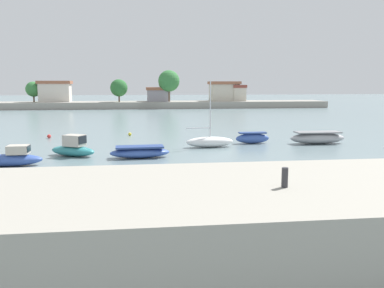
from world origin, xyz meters
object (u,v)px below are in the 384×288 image
at_px(moored_boat_2, 140,152).
at_px(mooring_buoy_1, 49,136).
at_px(moored_boat_0, 10,159).
at_px(mooring_bollard, 285,178).
at_px(moored_boat_1, 73,148).
at_px(moored_boat_3, 210,142).
at_px(moored_boat_5, 317,138).
at_px(mooring_buoy_0, 130,134).
at_px(moored_boat_4, 252,138).

distance_m(moored_boat_2, mooring_buoy_1, 16.06).
bearing_deg(moored_boat_0, mooring_bollard, -52.78).
xyz_separation_m(moored_boat_1, moored_boat_3, (11.61, 3.14, -0.12)).
relative_size(moored_boat_2, moored_boat_5, 0.87).
bearing_deg(mooring_buoy_1, moored_boat_0, -87.88).
distance_m(mooring_bollard, moored_boat_0, 22.20).
bearing_deg(moored_boat_2, moored_boat_5, 15.04).
bearing_deg(moored_boat_5, moored_boat_0, -163.48).
bearing_deg(moored_boat_2, mooring_buoy_0, 92.03).
distance_m(moored_boat_0, moored_boat_1, 5.15).
xyz_separation_m(moored_boat_5, mooring_buoy_0, (-18.17, 8.42, -0.38)).
xyz_separation_m(moored_boat_2, moored_boat_3, (6.34, 4.54, 0.07)).
relative_size(moored_boat_4, mooring_buoy_0, 8.92).
xyz_separation_m(moored_boat_1, moored_boat_5, (22.34, 4.00, -0.06)).
bearing_deg(moored_boat_4, mooring_buoy_1, 161.83).
bearing_deg(moored_boat_5, mooring_buoy_1, 164.89).
height_order(mooring_bollard, moored_boat_1, mooring_bollard).
distance_m(mooring_bollard, mooring_buoy_1, 35.40).
bearing_deg(moored_boat_4, mooring_bollard, -104.31).
xyz_separation_m(moored_boat_2, mooring_buoy_1, (-9.61, 12.86, -0.24)).
bearing_deg(mooring_buoy_0, moored_boat_5, -24.86).
relative_size(moored_boat_0, moored_boat_3, 0.77).
relative_size(moored_boat_5, mooring_buoy_1, 13.30).
relative_size(moored_boat_4, mooring_buoy_1, 8.12).
bearing_deg(moored_boat_5, moored_boat_2, -161.91).
distance_m(moored_boat_1, mooring_buoy_0, 13.11).
bearing_deg(moored_boat_4, mooring_buoy_0, 147.52).
bearing_deg(moored_boat_3, mooring_buoy_1, 149.55).
bearing_deg(mooring_buoy_1, moored_boat_4, -17.59).
height_order(mooring_bollard, moored_boat_3, moored_boat_3).
distance_m(moored_boat_1, moored_boat_2, 5.46).
xyz_separation_m(moored_boat_2, moored_boat_4, (10.87, 6.37, 0.09)).
relative_size(moored_boat_0, moored_boat_4, 1.40).
distance_m(moored_boat_3, moored_boat_5, 10.76).
bearing_deg(moored_boat_1, moored_boat_4, 45.82).
bearing_deg(moored_boat_0, mooring_buoy_0, 62.65).
bearing_deg(moored_boat_5, moored_boat_3, -174.88).
xyz_separation_m(moored_boat_0, moored_boat_5, (26.12, 7.49, 0.04)).
xyz_separation_m(moored_boat_2, mooring_buoy_0, (-1.11, 13.83, -0.26)).
distance_m(moored_boat_0, moored_boat_5, 27.17).
bearing_deg(mooring_buoy_0, mooring_buoy_1, -173.53).
bearing_deg(moored_boat_2, mooring_bollard, -79.39).
bearing_deg(moored_boat_4, moored_boat_0, -157.58).
distance_m(moored_boat_1, moored_boat_4, 16.89).
relative_size(mooring_bollard, moored_boat_3, 0.10).
relative_size(moored_boat_1, moored_boat_5, 0.77).
bearing_deg(moored_boat_1, mooring_bollard, -36.09).
height_order(moored_boat_5, mooring_buoy_1, moored_boat_5).
distance_m(mooring_buoy_0, mooring_buoy_1, 8.56).
bearing_deg(moored_boat_2, mooring_buoy_1, 124.22).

